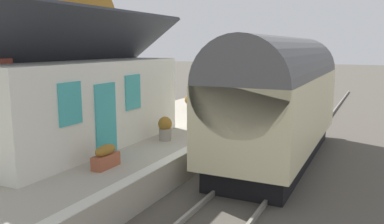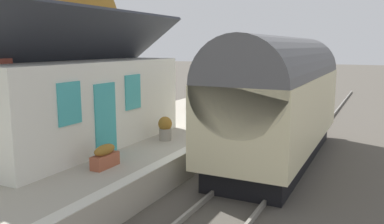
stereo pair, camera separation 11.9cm
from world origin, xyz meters
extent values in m
plane|color=#4C473F|center=(0.00, 0.00, 0.00)|extent=(160.00, 160.00, 0.00)
cube|color=#A39B8C|center=(0.00, 3.85, 0.42)|extent=(32.00, 5.71, 0.85)
cube|color=beige|center=(0.00, 1.18, 0.85)|extent=(32.00, 0.36, 0.02)
cube|color=gray|center=(0.00, -1.62, 0.07)|extent=(52.00, 0.08, 0.14)
cube|color=gray|center=(0.00, -0.18, 0.07)|extent=(52.00, 0.08, 0.14)
cube|color=black|center=(2.95, -0.90, 0.35)|extent=(8.16, 2.29, 0.70)
cube|color=beige|center=(2.95, -0.90, 1.85)|extent=(8.87, 2.70, 2.30)
cylinder|color=#515154|center=(2.95, -0.90, 3.00)|extent=(8.87, 2.65, 2.65)
cube|color=black|center=(2.95, 0.47, 2.14)|extent=(7.54, 0.03, 0.80)
cylinder|color=black|center=(5.61, -0.90, 0.35)|extent=(0.70, 2.16, 0.70)
cylinder|color=black|center=(0.29, -0.90, 0.35)|extent=(0.70, 2.16, 0.70)
cube|color=black|center=(7.40, -0.90, 2.25)|extent=(0.04, 2.16, 0.90)
cylinder|color=#F2EDCC|center=(7.42, -0.90, 1.27)|extent=(0.06, 0.24, 0.24)
cube|color=red|center=(7.46, -0.90, 0.82)|extent=(0.16, 2.56, 0.24)
cube|color=silver|center=(-0.97, 5.05, 2.19)|extent=(7.39, 3.95, 2.69)
cube|color=#2D3038|center=(-0.97, 4.06, 4.25)|extent=(7.89, 2.24, 1.64)
cube|color=#2D3038|center=(-0.97, 6.04, 4.25)|extent=(7.89, 2.24, 1.64)
cylinder|color=#2D3038|center=(-0.97, 5.05, 4.95)|extent=(7.89, 0.16, 0.16)
cube|color=teal|center=(-1.53, 3.06, 1.90)|extent=(0.90, 0.06, 2.10)
cube|color=teal|center=(-2.93, 3.06, 2.55)|extent=(0.80, 0.05, 1.10)
cube|color=teal|center=(-0.13, 3.06, 2.55)|extent=(0.80, 0.05, 1.10)
cube|color=teal|center=(9.14, 2.98, 1.30)|extent=(1.41, 0.43, 0.06)
cube|color=teal|center=(9.14, 2.80, 1.53)|extent=(1.40, 0.13, 0.40)
cube|color=black|center=(8.58, 2.99, 1.07)|extent=(0.07, 0.36, 0.44)
cube|color=black|center=(9.70, 2.97, 1.07)|extent=(0.07, 0.36, 0.44)
cube|color=teal|center=(5.15, 2.66, 1.30)|extent=(1.41, 0.43, 0.06)
cube|color=teal|center=(5.15, 2.48, 1.53)|extent=(1.40, 0.14, 0.40)
cube|color=black|center=(4.59, 2.67, 1.07)|extent=(0.07, 0.36, 0.44)
cube|color=black|center=(5.71, 2.65, 1.07)|extent=(0.07, 0.36, 0.44)
cube|color=#9E5138|center=(10.46, 4.04, 1.02)|extent=(1.10, 0.32, 0.35)
ellipsoid|color=olive|center=(10.46, 4.04, 1.32)|extent=(0.99, 0.29, 0.29)
cube|color=#9E5138|center=(-2.53, 2.30, 1.02)|extent=(0.85, 0.32, 0.36)
ellipsoid|color=olive|center=(-2.53, 2.30, 1.32)|extent=(0.76, 0.29, 0.29)
cone|color=black|center=(6.99, 4.51, 0.99)|extent=(0.38, 0.38, 0.29)
cylinder|color=black|center=(6.99, 4.51, 0.88)|extent=(0.21, 0.21, 0.06)
ellipsoid|color=olive|center=(6.99, 4.51, 1.33)|extent=(0.56, 0.56, 0.55)
cone|color=#D1217D|center=(6.99, 4.51, 1.53)|extent=(0.09, 0.09, 0.23)
cylinder|color=gray|center=(0.75, 2.39, 1.05)|extent=(0.42, 0.42, 0.41)
ellipsoid|color=olive|center=(0.75, 2.39, 1.41)|extent=(0.46, 0.46, 0.49)
cylinder|color=black|center=(6.83, 1.96, 1.40)|extent=(0.06, 0.06, 1.10)
cylinder|color=black|center=(7.43, 1.96, 1.40)|extent=(0.06, 0.06, 1.10)
cube|color=maroon|center=(7.13, 1.96, 2.17)|extent=(0.90, 0.06, 0.44)
cube|color=black|center=(7.13, 1.96, 2.17)|extent=(0.96, 0.03, 0.50)
cylinder|color=#4C3828|center=(8.39, 12.43, 2.08)|extent=(0.30, 0.30, 4.17)
ellipsoid|color=olive|center=(8.39, 12.43, 5.73)|extent=(4.15, 3.87, 4.47)
camera|label=1|loc=(-10.39, -4.01, 4.00)|focal=36.41mm
camera|label=2|loc=(-10.34, -4.12, 4.00)|focal=36.41mm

